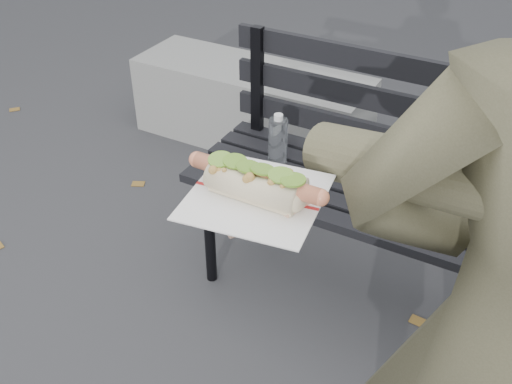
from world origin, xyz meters
TOP-DOWN VIEW (x-y plane):
  - park_bench at (0.06, 0.92)m, footprint 1.50×0.44m
  - concrete_block at (-0.98, 1.67)m, footprint 1.20×0.40m
  - held_hotdog at (0.22, -0.03)m, footprint 0.63×0.32m

SIDE VIEW (x-z plane):
  - concrete_block at x=-0.98m, z-range 0.00..0.40m
  - park_bench at x=0.06m, z-range 0.08..0.96m
  - held_hotdog at x=0.22m, z-range 1.04..1.23m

